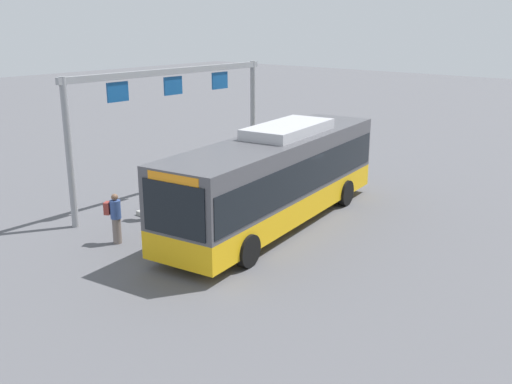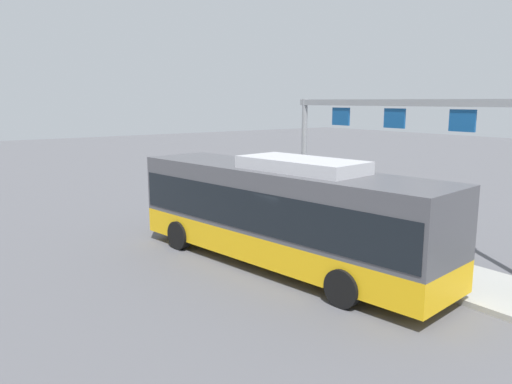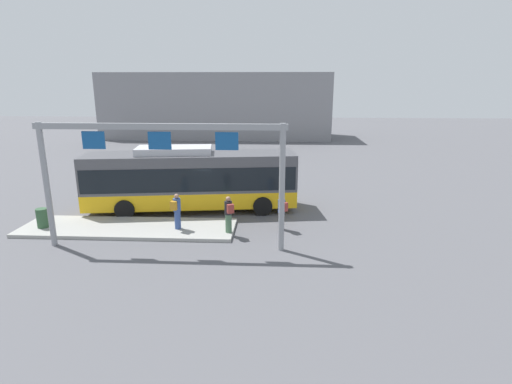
{
  "view_description": "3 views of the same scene",
  "coord_description": "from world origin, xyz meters",
  "px_view_note": "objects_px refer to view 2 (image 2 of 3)",
  "views": [
    {
      "loc": [
        15.5,
        12.06,
        6.98
      ],
      "look_at": [
        1.09,
        -0.0,
        1.42
      ],
      "focal_mm": 40.99,
      "sensor_mm": 36.0,
      "label": 1
    },
    {
      "loc": [
        -11.76,
        9.54,
        5.12
      ],
      "look_at": [
        3.72,
        -1.8,
        1.62
      ],
      "focal_mm": 35.23,
      "sensor_mm": 36.0,
      "label": 2
    },
    {
      "loc": [
        4.57,
        -20.93,
        6.73
      ],
      "look_at": [
        3.49,
        -0.66,
        1.24
      ],
      "focal_mm": 28.66,
      "sensor_mm": 36.0,
      "label": 3
    }
  ],
  "objects_px": {
    "person_waiting_near": "(315,206)",
    "person_boarding": "(260,203)",
    "person_waiting_mid": "(355,219)",
    "bus_main": "(280,210)"
  },
  "relations": [
    {
      "from": "bus_main",
      "to": "person_waiting_near",
      "type": "bearing_deg",
      "value": -64.5
    },
    {
      "from": "bus_main",
      "to": "person_boarding",
      "type": "xyz_separation_m",
      "value": [
        4.81,
        -2.8,
        -0.92
      ]
    },
    {
      "from": "bus_main",
      "to": "person_waiting_mid",
      "type": "xyz_separation_m",
      "value": [
        0.01,
        -3.38,
        -0.76
      ]
    },
    {
      "from": "person_boarding",
      "to": "person_waiting_near",
      "type": "xyz_separation_m",
      "value": [
        -2.38,
        -0.9,
        0.16
      ]
    },
    {
      "from": "bus_main",
      "to": "person_waiting_mid",
      "type": "relative_size",
      "value": 6.74
    },
    {
      "from": "person_waiting_near",
      "to": "person_boarding",
      "type": "bearing_deg",
      "value": -97.54
    },
    {
      "from": "bus_main",
      "to": "person_waiting_near",
      "type": "distance_m",
      "value": 4.5
    },
    {
      "from": "bus_main",
      "to": "person_waiting_mid",
      "type": "bearing_deg",
      "value": -97.61
    },
    {
      "from": "person_waiting_near",
      "to": "person_waiting_mid",
      "type": "xyz_separation_m",
      "value": [
        -2.42,
        0.33,
        0.0
      ]
    },
    {
      "from": "person_boarding",
      "to": "person_waiting_mid",
      "type": "bearing_deg",
      "value": 66.77
    }
  ]
}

